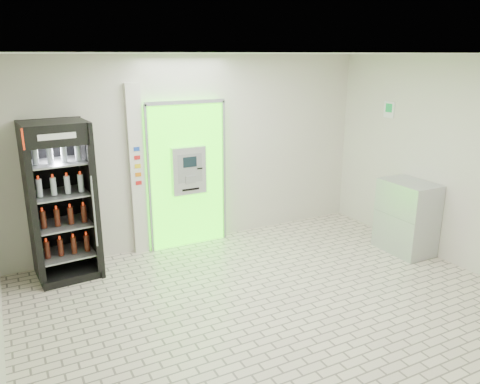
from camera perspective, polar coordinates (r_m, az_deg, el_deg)
ground at (r=5.95m, az=4.39°, el=-13.81°), size 6.00×6.00×0.00m
room_shell at (r=5.27m, az=4.82°, el=3.76°), size 6.00×6.00×6.00m
atm_assembly at (r=7.45m, az=-6.52°, el=2.18°), size 1.30×0.24×2.33m
pillar at (r=7.22m, az=-12.43°, el=2.49°), size 0.22×0.11×2.60m
beverage_cooler at (r=6.80m, az=-20.93°, el=-1.38°), size 0.87×0.80×2.16m
steel_cabinet at (r=7.72m, az=19.64°, el=-2.89°), size 0.57×0.85×1.13m
exit_sign at (r=8.17m, az=17.73°, el=9.55°), size 0.02×0.22×0.26m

